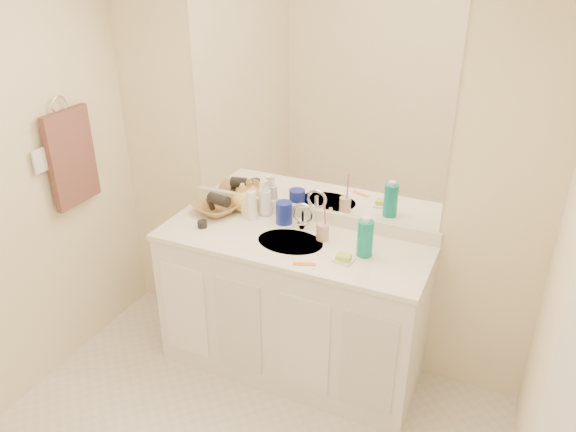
% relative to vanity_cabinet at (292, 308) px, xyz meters
% --- Properties ---
extents(wall_back, '(2.60, 0.02, 2.40)m').
position_rel_vanity_cabinet_xyz_m(wall_back, '(0.00, 0.28, 0.77)').
color(wall_back, '#FBEDC4').
rests_on(wall_back, floor).
extents(wall_right, '(0.02, 2.60, 2.40)m').
position_rel_vanity_cabinet_xyz_m(wall_right, '(1.30, -1.02, 0.77)').
color(wall_right, '#FBEDC4').
rests_on(wall_right, floor).
extents(vanity_cabinet, '(1.50, 0.55, 0.85)m').
position_rel_vanity_cabinet_xyz_m(vanity_cabinet, '(0.00, 0.00, 0.00)').
color(vanity_cabinet, white).
rests_on(vanity_cabinet, floor).
extents(countertop, '(1.52, 0.57, 0.03)m').
position_rel_vanity_cabinet_xyz_m(countertop, '(0.00, 0.00, 0.44)').
color(countertop, white).
rests_on(countertop, vanity_cabinet).
extents(backsplash, '(1.52, 0.03, 0.08)m').
position_rel_vanity_cabinet_xyz_m(backsplash, '(0.00, 0.26, 0.50)').
color(backsplash, white).
rests_on(backsplash, countertop).
extents(sink_basin, '(0.37, 0.37, 0.02)m').
position_rel_vanity_cabinet_xyz_m(sink_basin, '(0.00, -0.02, 0.44)').
color(sink_basin, beige).
rests_on(sink_basin, countertop).
extents(faucet, '(0.02, 0.02, 0.11)m').
position_rel_vanity_cabinet_xyz_m(faucet, '(0.00, 0.16, 0.51)').
color(faucet, silver).
rests_on(faucet, countertop).
extents(mirror, '(1.48, 0.01, 1.20)m').
position_rel_vanity_cabinet_xyz_m(mirror, '(0.00, 0.27, 1.14)').
color(mirror, white).
rests_on(mirror, wall_back).
extents(blue_mug, '(0.12, 0.12, 0.13)m').
position_rel_vanity_cabinet_xyz_m(blue_mug, '(-0.12, 0.17, 0.52)').
color(blue_mug, '#162497').
rests_on(blue_mug, countertop).
extents(tan_cup, '(0.07, 0.07, 0.09)m').
position_rel_vanity_cabinet_xyz_m(tan_cup, '(0.15, 0.08, 0.50)').
color(tan_cup, tan).
rests_on(tan_cup, countertop).
extents(toothbrush, '(0.01, 0.04, 0.19)m').
position_rel_vanity_cabinet_xyz_m(toothbrush, '(0.16, 0.08, 0.60)').
color(toothbrush, '#FF4380').
rests_on(toothbrush, tan_cup).
extents(mouthwash_bottle, '(0.10, 0.10, 0.20)m').
position_rel_vanity_cabinet_xyz_m(mouthwash_bottle, '(0.41, 0.01, 0.55)').
color(mouthwash_bottle, '#0B8B7F').
rests_on(mouthwash_bottle, countertop).
extents(soap_dish, '(0.11, 0.10, 0.01)m').
position_rel_vanity_cabinet_xyz_m(soap_dish, '(0.33, -0.10, 0.46)').
color(soap_dish, white).
rests_on(soap_dish, countertop).
extents(green_soap, '(0.07, 0.05, 0.03)m').
position_rel_vanity_cabinet_xyz_m(green_soap, '(0.33, -0.10, 0.48)').
color(green_soap, '#B1D934').
rests_on(green_soap, soap_dish).
extents(orange_comb, '(0.12, 0.06, 0.00)m').
position_rel_vanity_cabinet_xyz_m(orange_comb, '(0.16, -0.21, 0.46)').
color(orange_comb, orange).
rests_on(orange_comb, countertop).
extents(dark_jar, '(0.07, 0.07, 0.04)m').
position_rel_vanity_cabinet_xyz_m(dark_jar, '(-0.53, -0.07, 0.47)').
color(dark_jar, black).
rests_on(dark_jar, countertop).
extents(extra_white_bottle, '(0.07, 0.07, 0.17)m').
position_rel_vanity_cabinet_xyz_m(extra_white_bottle, '(-0.32, 0.14, 0.54)').
color(extra_white_bottle, white).
rests_on(extra_white_bottle, countertop).
extents(soap_bottle_white, '(0.11, 0.11, 0.22)m').
position_rel_vanity_cabinet_xyz_m(soap_bottle_white, '(-0.27, 0.22, 0.56)').
color(soap_bottle_white, white).
rests_on(soap_bottle_white, countertop).
extents(soap_bottle_cream, '(0.09, 0.09, 0.15)m').
position_rel_vanity_cabinet_xyz_m(soap_bottle_cream, '(-0.34, 0.15, 0.53)').
color(soap_bottle_cream, '#F8E7CA').
rests_on(soap_bottle_cream, countertop).
extents(soap_bottle_yellow, '(0.16, 0.16, 0.17)m').
position_rel_vanity_cabinet_xyz_m(soap_bottle_yellow, '(-0.42, 0.22, 0.54)').
color(soap_bottle_yellow, '#F5C65F').
rests_on(soap_bottle_yellow, countertop).
extents(wicker_basket, '(0.34, 0.34, 0.06)m').
position_rel_vanity_cabinet_xyz_m(wicker_basket, '(-0.55, 0.12, 0.49)').
color(wicker_basket, olive).
rests_on(wicker_basket, countertop).
extents(hair_dryer, '(0.14, 0.09, 0.07)m').
position_rel_vanity_cabinet_xyz_m(hair_dryer, '(-0.53, 0.12, 0.54)').
color(hair_dryer, black).
rests_on(hair_dryer, wicker_basket).
extents(towel_ring, '(0.01, 0.11, 0.11)m').
position_rel_vanity_cabinet_xyz_m(towel_ring, '(-1.27, -0.25, 1.12)').
color(towel_ring, silver).
rests_on(towel_ring, wall_left).
extents(hand_towel, '(0.04, 0.32, 0.55)m').
position_rel_vanity_cabinet_xyz_m(hand_towel, '(-1.25, -0.25, 0.82)').
color(hand_towel, '#472A26').
rests_on(hand_towel, towel_ring).
extents(switch_plate, '(0.01, 0.08, 0.13)m').
position_rel_vanity_cabinet_xyz_m(switch_plate, '(-1.27, -0.45, 0.88)').
color(switch_plate, white).
rests_on(switch_plate, wall_left).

